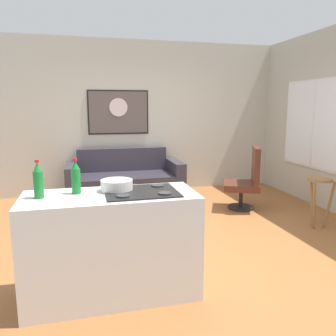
{
  "coord_description": "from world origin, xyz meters",
  "views": [
    {
      "loc": [
        -1.07,
        -3.88,
        1.59
      ],
      "look_at": [
        0.13,
        0.9,
        0.7
      ],
      "focal_mm": 35.88,
      "sensor_mm": 36.0,
      "label": 1
    }
  ],
  "objects_px": {
    "coffee_table": "(126,192)",
    "soda_bottle_2": "(76,178)",
    "wall_painting": "(118,112)",
    "couch": "(125,182)",
    "armchair": "(247,180)",
    "bar_stool": "(319,190)",
    "mixing_bowl": "(117,185)",
    "soda_bottle": "(38,181)"
  },
  "relations": [
    {
      "from": "coffee_table",
      "to": "soda_bottle",
      "type": "relative_size",
      "value": 3.24
    },
    {
      "from": "couch",
      "to": "coffee_table",
      "type": "distance_m",
      "value": 1.09
    },
    {
      "from": "coffee_table",
      "to": "wall_painting",
      "type": "relative_size",
      "value": 0.9
    },
    {
      "from": "armchair",
      "to": "bar_stool",
      "type": "bearing_deg",
      "value": -61.16
    },
    {
      "from": "couch",
      "to": "soda_bottle_2",
      "type": "distance_m",
      "value": 3.16
    },
    {
      "from": "couch",
      "to": "bar_stool",
      "type": "distance_m",
      "value": 3.14
    },
    {
      "from": "coffee_table",
      "to": "couch",
      "type": "bearing_deg",
      "value": 83.84
    },
    {
      "from": "soda_bottle",
      "to": "mixing_bowl",
      "type": "xyz_separation_m",
      "value": [
        0.62,
        0.09,
        -0.09
      ]
    },
    {
      "from": "armchair",
      "to": "soda_bottle_2",
      "type": "distance_m",
      "value": 3.2
    },
    {
      "from": "couch",
      "to": "soda_bottle",
      "type": "relative_size",
      "value": 6.47
    },
    {
      "from": "bar_stool",
      "to": "soda_bottle",
      "type": "distance_m",
      "value": 3.53
    },
    {
      "from": "couch",
      "to": "soda_bottle_2",
      "type": "bearing_deg",
      "value": -104.07
    },
    {
      "from": "armchair",
      "to": "mixing_bowl",
      "type": "bearing_deg",
      "value": -139.73
    },
    {
      "from": "bar_stool",
      "to": "soda_bottle_2",
      "type": "xyz_separation_m",
      "value": [
        -3.08,
        -0.89,
        0.5
      ]
    },
    {
      "from": "coffee_table",
      "to": "wall_painting",
      "type": "bearing_deg",
      "value": 86.92
    },
    {
      "from": "coffee_table",
      "to": "soda_bottle",
      "type": "xyz_separation_m",
      "value": [
        -0.91,
        -1.98,
        0.63
      ]
    },
    {
      "from": "soda_bottle_2",
      "to": "couch",
      "type": "bearing_deg",
      "value": 75.93
    },
    {
      "from": "mixing_bowl",
      "to": "couch",
      "type": "bearing_deg",
      "value": 82.08
    },
    {
      "from": "couch",
      "to": "mixing_bowl",
      "type": "relative_size",
      "value": 7.26
    },
    {
      "from": "soda_bottle_2",
      "to": "bar_stool",
      "type": "bearing_deg",
      "value": 16.09
    },
    {
      "from": "soda_bottle",
      "to": "mixing_bowl",
      "type": "distance_m",
      "value": 0.63
    },
    {
      "from": "soda_bottle_2",
      "to": "wall_painting",
      "type": "bearing_deg",
      "value": 78.31
    },
    {
      "from": "armchair",
      "to": "bar_stool",
      "type": "xyz_separation_m",
      "value": [
        0.54,
        -0.99,
        0.05
      ]
    },
    {
      "from": "bar_stool",
      "to": "mixing_bowl",
      "type": "bearing_deg",
      "value": -162.27
    },
    {
      "from": "armchair",
      "to": "mixing_bowl",
      "type": "distance_m",
      "value": 2.92
    },
    {
      "from": "soda_bottle_2",
      "to": "mixing_bowl",
      "type": "xyz_separation_m",
      "value": [
        0.33,
        0.01,
        -0.09
      ]
    },
    {
      "from": "coffee_table",
      "to": "soda_bottle_2",
      "type": "bearing_deg",
      "value": -108.36
    },
    {
      "from": "soda_bottle",
      "to": "wall_painting",
      "type": "bearing_deg",
      "value": 74.22
    },
    {
      "from": "coffee_table",
      "to": "armchair",
      "type": "xyz_separation_m",
      "value": [
        1.9,
        -0.03,
        0.08
      ]
    },
    {
      "from": "bar_stool",
      "to": "wall_painting",
      "type": "xyz_separation_m",
      "value": [
        -2.36,
        2.56,
        0.99
      ]
    },
    {
      "from": "bar_stool",
      "to": "soda_bottle_2",
      "type": "distance_m",
      "value": 3.24
    },
    {
      "from": "soda_bottle_2",
      "to": "coffee_table",
      "type": "bearing_deg",
      "value": 71.64
    },
    {
      "from": "mixing_bowl",
      "to": "soda_bottle_2",
      "type": "bearing_deg",
      "value": -178.14
    },
    {
      "from": "coffee_table",
      "to": "bar_stool",
      "type": "distance_m",
      "value": 2.65
    },
    {
      "from": "bar_stool",
      "to": "soda_bottle_2",
      "type": "bearing_deg",
      "value": -163.91
    },
    {
      "from": "wall_painting",
      "to": "couch",
      "type": "bearing_deg",
      "value": -85.92
    },
    {
      "from": "mixing_bowl",
      "to": "coffee_table",
      "type": "bearing_deg",
      "value": 81.07
    },
    {
      "from": "bar_stool",
      "to": "soda_bottle_2",
      "type": "relative_size",
      "value": 2.27
    },
    {
      "from": "soda_bottle",
      "to": "wall_painting",
      "type": "distance_m",
      "value": 3.7
    },
    {
      "from": "bar_stool",
      "to": "soda_bottle_2",
      "type": "height_order",
      "value": "soda_bottle_2"
    },
    {
      "from": "couch",
      "to": "bar_stool",
      "type": "xyz_separation_m",
      "value": [
        2.33,
        -2.09,
        0.23
      ]
    },
    {
      "from": "coffee_table",
      "to": "wall_painting",
      "type": "height_order",
      "value": "wall_painting"
    }
  ]
}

